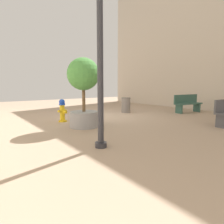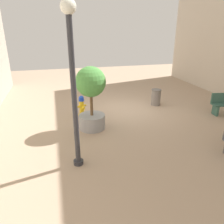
% 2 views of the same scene
% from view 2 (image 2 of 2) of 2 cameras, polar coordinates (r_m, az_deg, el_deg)
% --- Properties ---
extents(ground_plane, '(23.40, 23.40, 0.00)m').
position_cam_2_polar(ground_plane, '(10.28, 3.73, 0.60)').
color(ground_plane, tan).
extents(fire_hydrant, '(0.42, 0.40, 0.91)m').
position_cam_2_polar(fire_hydrant, '(9.54, -7.96, 1.66)').
color(fire_hydrant, gold).
rests_on(fire_hydrant, ground_plane).
extents(planter_tree, '(1.10, 1.10, 2.38)m').
position_cam_2_polar(planter_tree, '(7.97, -5.52, 4.76)').
color(planter_tree, gray).
rests_on(planter_tree, ground_plane).
extents(street_lamp, '(0.36, 0.36, 4.25)m').
position_cam_2_polar(street_lamp, '(5.42, -10.31, 10.08)').
color(street_lamp, '#2D2D33').
rests_on(street_lamp, ground_plane).
extents(trash_bin, '(0.48, 0.48, 0.79)m').
position_cam_2_polar(trash_bin, '(11.01, 11.46, 3.82)').
color(trash_bin, slate).
rests_on(trash_bin, ground_plane).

